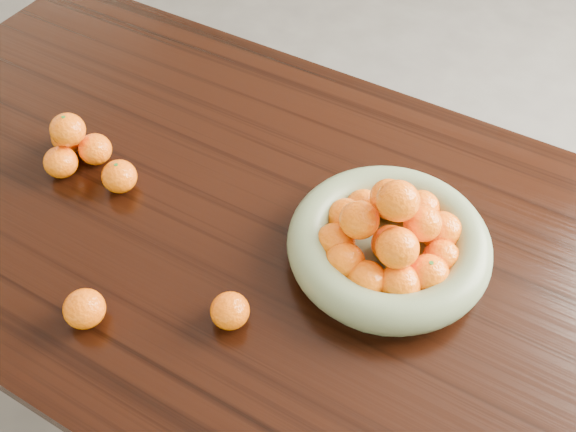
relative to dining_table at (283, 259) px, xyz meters
The scene contains 7 objects.
ground 0.66m from the dining_table, ahead, with size 5.00×5.00×0.00m, color #585653.
dining_table is the anchor object (origin of this frame).
fruit_bowl 0.25m from the dining_table, 11.47° to the left, with size 0.37×0.37×0.19m.
orange_pyramid 0.49m from the dining_table, behind, with size 0.14×0.13×0.12m.
loose_orange_0 0.37m from the dining_table, 169.32° to the right, with size 0.07×0.07×0.07m, color orange.
loose_orange_1 0.40m from the dining_table, 119.63° to the right, with size 0.07×0.07×0.07m, color orange.
loose_orange_2 0.25m from the dining_table, 83.77° to the right, with size 0.07×0.07×0.06m, color orange.
Camera 1 is at (0.40, -0.67, 1.71)m, focal length 40.00 mm.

